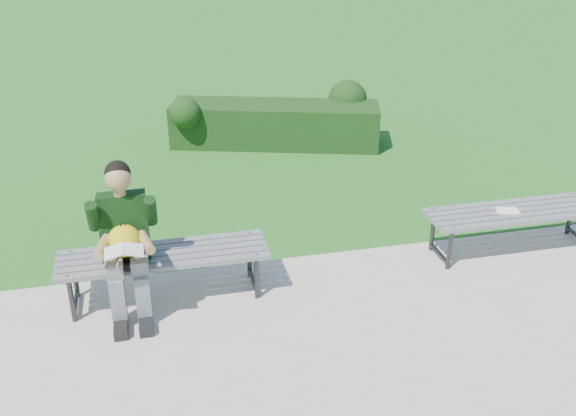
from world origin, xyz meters
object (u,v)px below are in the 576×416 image
Objects in this scene: bench_right at (516,215)px; seated_boy at (125,237)px; bench_left at (164,258)px; paper_sheet at (508,211)px; hedge at (279,121)px.

bench_right is 1.37× the size of seated_boy.
bench_left is 3.34m from paper_sheet.
hedge is at bearing 111.93° from paper_sheet.
hedge is at bearing 60.93° from seated_boy.
hedge is 4.02m from bench_right.
seated_boy is (-0.30, -0.10, 0.30)m from bench_left.
paper_sheet is (3.34, 0.08, 0.06)m from bench_left.
hedge reaches higher than paper_sheet.
paper_sheet is (1.49, -3.69, 0.13)m from hedge.
seated_boy is at bearing -161.75° from bench_left.
bench_right is (3.44, 0.08, 0.00)m from bench_left.
seated_boy reaches higher than bench_right.
bench_left is at bearing -116.14° from hedge.
bench_left is at bearing -178.67° from bench_right.
paper_sheet is at bearing -68.07° from hedge.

